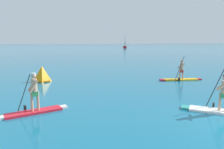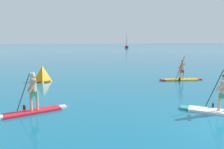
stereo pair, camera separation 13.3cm
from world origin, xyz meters
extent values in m
cube|color=red|center=(-7.92, 3.97, 0.05)|extent=(2.44, 1.33, 0.10)
cube|color=white|center=(-9.18, 3.54, 0.05)|extent=(0.42, 0.49, 0.10)
cube|color=white|center=(-6.65, 4.40, 0.05)|extent=(0.40, 0.44, 0.10)
cylinder|color=tan|center=(-7.98, 3.95, 0.52)|extent=(0.11, 0.11, 0.85)
cylinder|color=tan|center=(-7.73, 4.03, 0.52)|extent=(0.11, 0.11, 0.85)
cube|color=#338C4C|center=(-7.86, 3.99, 0.85)|extent=(0.32, 0.29, 0.22)
cylinder|color=tan|center=(-7.86, 3.99, 1.22)|extent=(0.26, 0.26, 0.55)
sphere|color=tan|center=(-7.86, 3.99, 1.63)|extent=(0.21, 0.21, 0.21)
cylinder|color=white|center=(-7.86, 3.99, 1.73)|extent=(0.18, 0.18, 0.06)
cylinder|color=tan|center=(-7.85, 3.83, 1.20)|extent=(0.40, 0.20, 0.54)
cylinder|color=tan|center=(-7.95, 4.12, 1.20)|extent=(0.40, 0.20, 0.54)
cylinder|color=black|center=(-8.32, 4.25, 0.87)|extent=(0.60, 0.23, 1.61)
cube|color=black|center=(-8.32, 4.25, 0.12)|extent=(0.14, 0.22, 0.32)
cube|color=white|center=(0.07, 1.89, 0.05)|extent=(2.68, 2.33, 0.10)
cube|color=teal|center=(-1.19, 2.88, 0.05)|extent=(0.59, 0.62, 0.10)
cylinder|color=tan|center=(-0.08, 2.01, 0.49)|extent=(0.11, 0.11, 0.78)
cube|color=#338C4C|center=(0.02, 1.93, 0.79)|extent=(0.34, 0.33, 0.22)
cylinder|color=tan|center=(0.02, 1.93, 1.15)|extent=(0.26, 0.26, 0.54)
cylinder|color=tan|center=(-0.11, 1.84, 1.19)|extent=(0.43, 0.40, 0.45)
cylinder|color=tan|center=(0.08, 2.08, 1.19)|extent=(0.43, 0.40, 0.45)
cylinder|color=black|center=(0.03, 2.51, 0.95)|extent=(0.53, 0.43, 1.81)
cube|color=black|center=(0.03, 2.51, 0.12)|extent=(0.19, 0.21, 0.32)
cube|color=yellow|center=(2.68, 9.48, 0.04)|extent=(2.76, 1.01, 0.09)
cube|color=red|center=(1.18, 9.70, 0.04)|extent=(0.40, 0.49, 0.09)
cube|color=red|center=(4.19, 9.27, 0.04)|extent=(0.39, 0.43, 0.09)
cylinder|color=tan|center=(2.59, 9.49, 0.45)|extent=(0.11, 0.11, 0.72)
cylinder|color=tan|center=(2.85, 9.46, 0.45)|extent=(0.11, 0.11, 0.72)
cube|color=red|center=(2.72, 9.48, 0.72)|extent=(0.29, 0.25, 0.22)
cylinder|color=tan|center=(2.72, 9.48, 1.10)|extent=(0.26, 0.26, 0.58)
sphere|color=tan|center=(2.72, 9.48, 1.53)|extent=(0.21, 0.21, 0.21)
cylinder|color=tan|center=(2.65, 9.33, 1.13)|extent=(0.49, 0.16, 0.47)
cylinder|color=tan|center=(2.69, 9.63, 1.13)|extent=(0.49, 0.16, 0.47)
cylinder|color=black|center=(2.31, 9.11, 0.99)|extent=(0.67, 0.13, 1.91)
cube|color=black|center=(2.31, 9.11, 0.11)|extent=(0.11, 0.21, 0.32)
pyramid|color=orange|center=(-7.98, 11.55, 0.61)|extent=(1.01, 1.01, 1.22)
torus|color=#915407|center=(-7.98, 11.55, 0.06)|extent=(1.21, 1.21, 0.12)
cube|color=#A51E1E|center=(22.81, 86.49, 0.41)|extent=(3.13, 6.28, 0.82)
cylinder|color=#B2B2B7|center=(22.81, 86.49, 3.73)|extent=(0.12, 0.12, 5.82)
pyramid|color=white|center=(22.81, 86.49, 3.40)|extent=(0.35, 2.75, 4.96)
camera|label=1|loc=(-6.90, -5.62, 3.10)|focal=34.69mm
camera|label=2|loc=(-6.77, -5.65, 3.10)|focal=34.69mm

